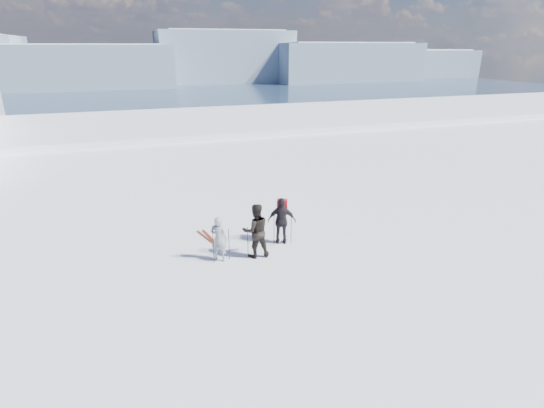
{
  "coord_description": "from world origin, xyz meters",
  "views": [
    {
      "loc": [
        -5.77,
        -9.92,
        6.84
      ],
      "look_at": [
        -1.41,
        3.0,
        1.75
      ],
      "focal_mm": 28.0,
      "sensor_mm": 36.0,
      "label": 1
    }
  ],
  "objects_px": {
    "skier_grey": "(219,239)",
    "skier_pack": "(282,221)",
    "skier_dark": "(256,231)",
    "skis_loose": "(209,238)"
  },
  "relations": [
    {
      "from": "skier_pack",
      "to": "skier_dark",
      "type": "bearing_deg",
      "value": 51.97
    },
    {
      "from": "skier_grey",
      "to": "skier_dark",
      "type": "distance_m",
      "value": 1.27
    },
    {
      "from": "skier_grey",
      "to": "skis_loose",
      "type": "relative_size",
      "value": 0.94
    },
    {
      "from": "skier_dark",
      "to": "skis_loose",
      "type": "distance_m",
      "value": 2.49
    },
    {
      "from": "skier_grey",
      "to": "skier_pack",
      "type": "distance_m",
      "value": 2.52
    },
    {
      "from": "skier_grey",
      "to": "skier_dark",
      "type": "bearing_deg",
      "value": -153.02
    },
    {
      "from": "skier_grey",
      "to": "skis_loose",
      "type": "bearing_deg",
      "value": -56.69
    },
    {
      "from": "skier_grey",
      "to": "skier_dark",
      "type": "xyz_separation_m",
      "value": [
        1.25,
        -0.12,
        0.17
      ]
    },
    {
      "from": "skier_grey",
      "to": "skier_pack",
      "type": "relative_size",
      "value": 0.9
    },
    {
      "from": "skier_grey",
      "to": "skier_pack",
      "type": "bearing_deg",
      "value": -134.5
    }
  ]
}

